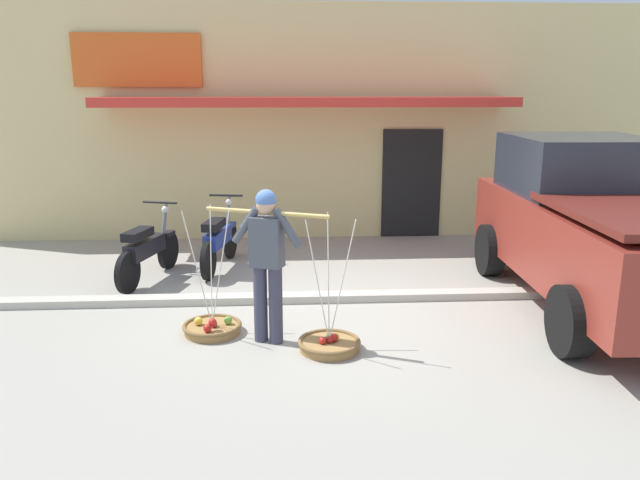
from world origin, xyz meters
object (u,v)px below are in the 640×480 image
at_px(motorcycle_nearest_shop, 147,250).
at_px(parked_truck, 598,226).
at_px(fruit_basket_left_side, 212,327).
at_px(fruit_vendor, 267,256).
at_px(fruit_basket_right_side, 329,344).
at_px(motorcycle_second_in_row, 219,240).

bearing_deg(motorcycle_nearest_shop, parked_truck, -12.82).
bearing_deg(motorcycle_nearest_shop, fruit_basket_left_side, -61.31).
bearing_deg(fruit_vendor, fruit_basket_left_side, 157.41).
xyz_separation_m(fruit_basket_right_side, motorcycle_second_in_row, (-1.46, 3.18, 0.38)).
bearing_deg(fruit_basket_right_side, fruit_vendor, 157.13).
bearing_deg(parked_truck, fruit_basket_left_side, -171.36).
bearing_deg(motorcycle_nearest_shop, fruit_vendor, -52.75).
height_order(fruit_basket_right_side, motorcycle_nearest_shop, fruit_basket_right_side).
height_order(motorcycle_nearest_shop, parked_truck, parked_truck).
bearing_deg(motorcycle_second_in_row, parked_truck, -21.12).
relative_size(motorcycle_nearest_shop, motorcycle_second_in_row, 0.98).
height_order(fruit_vendor, fruit_basket_right_side, fruit_vendor).
distance_m(fruit_basket_left_side, fruit_basket_right_side, 1.41).
xyz_separation_m(motorcycle_nearest_shop, motorcycle_second_in_row, (0.97, 0.57, 0.00)).
xyz_separation_m(fruit_basket_left_side, fruit_basket_right_side, (1.30, -0.54, -0.00)).
bearing_deg(motorcycle_nearest_shop, fruit_basket_right_side, -47.12).
bearing_deg(motorcycle_second_in_row, fruit_basket_left_side, -86.40).
xyz_separation_m(fruit_basket_right_side, motorcycle_nearest_shop, (-2.43, 2.62, 0.38)).
height_order(fruit_vendor, motorcycle_nearest_shop, fruit_vendor).
bearing_deg(fruit_basket_right_side, motorcycle_nearest_shop, 132.88).
bearing_deg(fruit_basket_right_side, motorcycle_second_in_row, 114.67).
distance_m(fruit_basket_left_side, motorcycle_second_in_row, 2.67).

